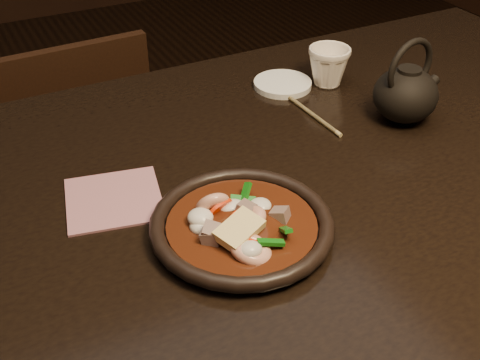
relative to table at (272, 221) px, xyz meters
name	(u,v)px	position (x,y,z in m)	size (l,w,h in m)	color
table	(272,221)	(0.00, 0.00, 0.00)	(1.60, 0.90, 0.75)	black
chair	(76,166)	(-0.18, 0.68, -0.25)	(0.38, 0.38, 0.78)	black
plate	(242,226)	(-0.10, -0.08, 0.09)	(0.25, 0.25, 0.03)	black
stirfry	(238,224)	(-0.10, -0.08, 0.09)	(0.14, 0.16, 0.05)	#39170A
soy_dish	(212,243)	(-0.15, -0.09, 0.08)	(0.09, 0.09, 0.01)	white
saucer_right	(283,84)	(0.17, 0.27, 0.08)	(0.11, 0.11, 0.01)	white
tea_cup	(329,65)	(0.26, 0.24, 0.12)	(0.08, 0.08, 0.08)	white
chopsticks	(297,103)	(0.16, 0.19, 0.08)	(0.02, 0.27, 0.01)	tan
napkin	(114,199)	(-0.23, 0.07, 0.08)	(0.13, 0.13, 0.00)	#A46570
teapot	(406,92)	(0.29, 0.06, 0.13)	(0.14, 0.11, 0.15)	black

